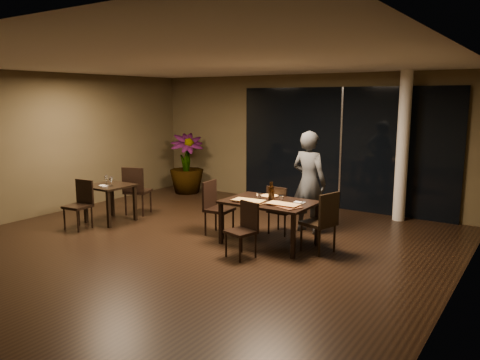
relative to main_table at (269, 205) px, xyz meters
name	(u,v)px	position (x,y,z in m)	size (l,w,h in m)	color
ground	(194,246)	(-1.00, -0.80, -0.68)	(8.00, 8.00, 0.00)	black
wall_back	(303,140)	(-1.00, 3.25, 0.82)	(8.00, 0.10, 3.00)	#483E26
wall_left	(44,144)	(-5.05, -0.80, 0.82)	(0.10, 8.00, 3.00)	#483E26
wall_right	(462,182)	(3.05, -0.80, 0.82)	(0.10, 8.00, 3.00)	#483E26
ceiling	(190,62)	(-1.00, -0.80, 2.34)	(8.00, 8.00, 0.04)	silver
window_panel	(342,149)	(0.00, 3.16, 0.67)	(5.00, 0.06, 2.70)	black
column	(403,147)	(1.40, 2.85, 0.82)	(0.24, 0.24, 3.00)	white
main_table	(269,205)	(0.00, 0.00, 0.00)	(1.50, 1.00, 0.75)	black
side_table	(110,191)	(-3.40, -0.50, -0.05)	(0.80, 0.80, 0.75)	black
chair_main_far	(279,207)	(-0.13, 0.61, -0.17)	(0.43, 0.43, 0.90)	black
chair_main_near	(244,226)	(0.00, -0.76, -0.19)	(0.49, 0.49, 0.87)	black
chair_main_left	(215,205)	(-1.12, -0.02, -0.13)	(0.50, 0.50, 0.98)	black
chair_main_right	(323,219)	(0.95, 0.08, -0.12)	(0.57, 0.57, 0.99)	black
chair_side_far	(136,188)	(-3.37, 0.17, -0.10)	(0.61, 0.61, 1.04)	black
chair_side_near	(81,202)	(-3.49, -1.14, -0.16)	(0.47, 0.47, 0.92)	black
diner	(309,182)	(0.24, 1.04, 0.27)	(0.64, 0.43, 1.88)	#313336
potted_plant	(187,164)	(-3.99, 2.57, 0.10)	(0.85, 0.85, 1.55)	#1C4918
pizza_board_left	(249,202)	(-0.24, -0.26, 0.08)	(0.62, 0.31, 0.01)	#452A16
pizza_board_right	(283,205)	(0.36, -0.18, 0.08)	(0.62, 0.31, 0.01)	#4D2A18
oblong_pizza_left	(249,201)	(-0.24, -0.26, 0.10)	(0.51, 0.23, 0.02)	maroon
oblong_pizza_right	(283,204)	(0.36, -0.18, 0.10)	(0.51, 0.24, 0.02)	maroon
round_pizza	(270,196)	(-0.18, 0.33, 0.08)	(0.29, 0.29, 0.01)	#AB2013
bottle_a	(270,191)	(-0.02, 0.07, 0.23)	(0.07, 0.07, 0.31)	black
bottle_b	(273,194)	(0.07, 0.00, 0.21)	(0.06, 0.06, 0.27)	black
bottle_c	(272,191)	(-0.03, 0.14, 0.23)	(0.07, 0.07, 0.31)	black
tumbler_left	(259,196)	(-0.25, 0.08, 0.12)	(0.08, 0.08, 0.09)	white
tumbler_right	(281,198)	(0.18, 0.10, 0.12)	(0.08, 0.08, 0.10)	white
napkin_near	(292,206)	(0.51, -0.14, 0.08)	(0.18, 0.10, 0.01)	white
napkin_far	(299,202)	(0.49, 0.16, 0.08)	(0.18, 0.10, 0.01)	silver
wine_glass_a	(106,179)	(-3.57, -0.43, 0.16)	(0.07, 0.07, 0.17)	white
wine_glass_b	(111,182)	(-3.28, -0.55, 0.16)	(0.08, 0.08, 0.18)	white
side_napkin	(103,186)	(-3.40, -0.66, 0.08)	(0.18, 0.11, 0.01)	white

